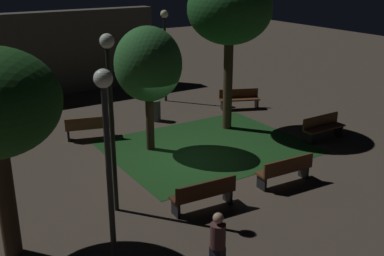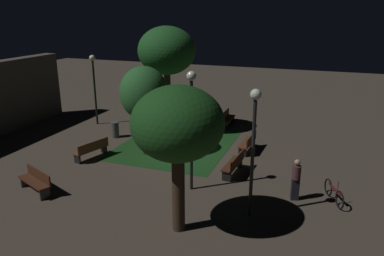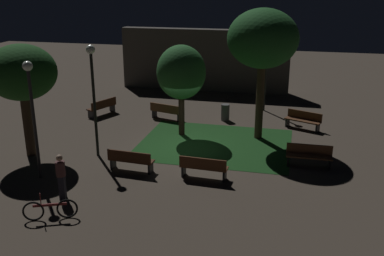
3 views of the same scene
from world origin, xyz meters
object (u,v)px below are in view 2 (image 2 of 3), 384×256
Objects in this scene: bench_lawn_edge at (92,149)px; bench_path_side at (227,118)px; bench_front_right at (234,164)px; bench_back_row at (248,142)px; tree_right_canopy at (144,94)px; lamp_post_plaza_east at (94,77)px; bicycle at (334,193)px; bench_by_lamp at (154,112)px; lamp_post_plaza_west at (191,112)px; bench_near_trees at (36,180)px; pedestrian at (296,179)px; lamp_post_near_wall at (254,132)px; tree_left_canopy at (167,51)px; trash_bin at (115,130)px; tree_near_wall at (178,125)px.

bench_lawn_edge is 8.70m from bench_path_side.
bench_back_row is (2.90, -0.00, 0.00)m from bench_front_right.
tree_right_canopy is 1.02× the size of lamp_post_plaza_east.
tree_right_canopy reaches higher than bicycle.
bench_by_lamp is 10.58m from lamp_post_plaza_west.
bench_front_right is 8.04m from bench_near_trees.
bench_back_row is 7.64m from bench_lawn_edge.
bench_front_right is 1.00× the size of bench_back_row.
tree_right_canopy is at bearing 72.69° from pedestrian.
bench_path_side is 10.78m from lamp_post_near_wall.
bench_by_lamp is at bearing 42.27° from tree_left_canopy.
bench_by_lamp is 1.15× the size of pedestrian.
bench_front_right is 0.98× the size of bench_lawn_edge.
trash_bin is at bearing 129.80° from tree_left_canopy.
bench_path_side is at bearing -51.89° from tree_left_canopy.
tree_near_wall is at bearing 129.68° from lamp_post_near_wall.
bench_back_row and bench_by_lamp have the same top height.
bench_front_right is 0.31× the size of tree_left_canopy.
lamp_post_plaza_west is at bearing -149.40° from tree_left_canopy.
lamp_post_plaza_east is at bearing 91.52° from tree_left_canopy.
tree_left_canopy is 7.62m from lamp_post_plaza_west.
pedestrian is (-7.98, -9.60, 0.37)m from bench_by_lamp.
bicycle is at bearing -107.51° from trash_bin.
bench_front_right is 4.19m from bicycle.
bench_front_right is at bearing -113.90° from lamp_post_plaza_east.
tree_right_canopy is 4.14m from trash_bin.
pedestrian reaches higher than bicycle.
lamp_post_near_wall is at bearing -157.02° from bench_front_right.
bench_front_right is at bearing 180.00° from bench_back_row.
bench_path_side is at bearing 7.35° from tree_near_wall.
bench_back_row is at bearing -0.00° from bench_front_right.
trash_bin is at bearing -127.60° from lamp_post_plaza_east.
tree_left_canopy is at bearing -19.03° from bench_lawn_edge.
trash_bin is (1.67, 2.76, -2.59)m from tree_right_canopy.
pedestrian reaches higher than bench_front_right.
lamp_post_near_wall reaches higher than lamp_post_plaza_east.
lamp_post_plaza_east is 0.96× the size of lamp_post_near_wall.
trash_bin is (3.09, 0.62, -0.04)m from bench_lawn_edge.
bench_back_row is 5.11m from pedestrian.
bench_lawn_edge is 0.44× the size of lamp_post_plaza_east.
lamp_post_plaza_east is 2.64× the size of pedestrian.
tree_near_wall is 5.40m from pedestrian.
trash_bin is at bearing 128.87° from bench_path_side.
tree_near_wall reaches higher than bench_lawn_edge.
lamp_post_plaza_west is (-6.31, -8.56, 0.25)m from lamp_post_plaza_east.
bench_lawn_edge is 8.03m from tree_near_wall.
tree_right_canopy is 2.69× the size of pedestrian.
bench_front_right is 2.90m from bench_back_row.
lamp_post_plaza_east is at bearing 68.49° from bicycle.
bench_by_lamp is at bearing 40.49° from lamp_post_near_wall.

